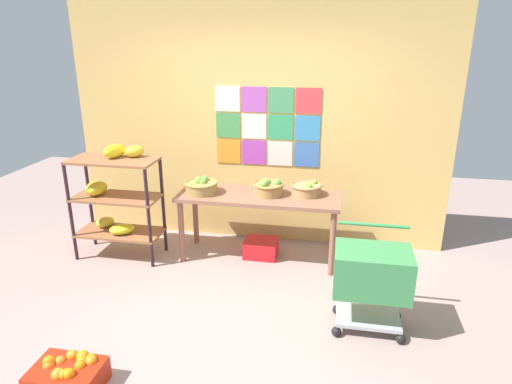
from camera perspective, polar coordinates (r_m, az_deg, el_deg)
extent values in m
plane|color=gray|center=(3.91, -5.04, -16.71)|extent=(9.60, 9.60, 0.00)
cube|color=#DCB160|center=(5.03, 0.11, 9.56)|extent=(4.25, 0.06, 2.90)
cube|color=silver|center=(5.03, -3.66, 11.84)|extent=(0.28, 0.01, 0.28)
cube|color=#AB4BAD|center=(4.97, -0.26, 11.78)|extent=(0.28, 0.01, 0.28)
cube|color=#42915C|center=(4.92, 3.22, 11.68)|extent=(0.28, 0.01, 0.28)
cube|color=#E33B40|center=(4.89, 6.75, 11.53)|extent=(0.28, 0.01, 0.28)
cube|color=#44924D|center=(5.08, -3.59, 8.50)|extent=(0.28, 0.01, 0.28)
cube|color=silver|center=(5.01, -0.25, 8.40)|extent=(0.28, 0.01, 0.28)
cube|color=#339760|center=(4.97, 3.16, 8.27)|extent=(0.28, 0.01, 0.28)
cube|color=#3683BE|center=(4.94, 6.61, 8.11)|extent=(0.28, 0.01, 0.28)
cube|color=orange|center=(5.14, -3.52, 5.24)|extent=(0.28, 0.01, 0.28)
cube|color=purple|center=(5.08, -0.25, 5.10)|extent=(0.28, 0.01, 0.28)
cube|color=silver|center=(5.03, 3.09, 4.94)|extent=(0.28, 0.01, 0.28)
cube|color=#3C6BB9|center=(5.00, 6.48, 4.76)|extent=(0.28, 0.01, 0.28)
cylinder|color=#2E1A22|center=(5.07, -22.68, -2.44)|extent=(0.04, 0.04, 1.10)
cylinder|color=#2E1A22|center=(4.66, -13.58, -3.31)|extent=(0.04, 0.04, 1.10)
cylinder|color=#2E1A22|center=(5.38, -20.51, -0.97)|extent=(0.04, 0.04, 1.10)
cylinder|color=#2E1A22|center=(4.99, -11.82, -1.66)|extent=(0.04, 0.04, 1.10)
cube|color=#945C3A|center=(5.11, -16.99, -4.95)|extent=(0.91, 0.42, 0.03)
ellipsoid|color=yellow|center=(5.02, -16.79, -4.56)|extent=(0.31, 0.28, 0.11)
ellipsoid|color=yellow|center=(5.25, -18.76, -3.67)|extent=(0.24, 0.25, 0.11)
cube|color=#945C3A|center=(4.96, -17.44, -0.66)|extent=(0.91, 0.42, 0.02)
ellipsoid|color=gold|center=(5.05, -19.68, 0.43)|extent=(0.20, 0.29, 0.14)
ellipsoid|color=gold|center=(5.13, -20.14, 0.53)|extent=(0.19, 0.30, 0.12)
cube|color=#945C3A|center=(4.85, -17.91, 3.87)|extent=(0.91, 0.42, 0.02)
ellipsoid|color=yellow|center=(4.86, -15.32, 5.06)|extent=(0.25, 0.25, 0.12)
ellipsoid|color=yellow|center=(4.88, -17.66, 5.02)|extent=(0.22, 0.29, 0.14)
cube|color=#905D46|center=(4.67, 0.37, -0.57)|extent=(1.70, 0.59, 0.04)
cylinder|color=#945A49|center=(4.79, -9.51, -5.04)|extent=(0.06, 0.06, 0.69)
cylinder|color=#8C5A47|center=(4.53, 9.76, -6.55)|extent=(0.06, 0.06, 0.69)
cylinder|color=#8F5D47|center=(5.20, -7.77, -2.95)|extent=(0.06, 0.06, 0.69)
cylinder|color=#8E5943|center=(4.96, 9.89, -4.21)|extent=(0.06, 0.06, 0.69)
cylinder|color=#AC8050|center=(4.67, 6.44, 0.26)|extent=(0.31, 0.31, 0.11)
torus|color=#A7794F|center=(4.66, 6.46, 0.88)|extent=(0.33, 0.33, 0.02)
sphere|color=#81BA33|center=(4.72, 7.52, 1.27)|extent=(0.05, 0.05, 0.05)
sphere|color=#71CD3B|center=(4.59, 6.90, 0.76)|extent=(0.05, 0.05, 0.05)
sphere|color=#82C52F|center=(4.65, 6.67, 0.96)|extent=(0.05, 0.05, 0.05)
cylinder|color=#9E7D43|center=(4.73, -7.00, 0.54)|extent=(0.33, 0.33, 0.11)
torus|color=olive|center=(4.72, -7.03, 1.19)|extent=(0.35, 0.35, 0.02)
sphere|color=#6FB13F|center=(4.70, -6.85, 1.23)|extent=(0.08, 0.08, 0.08)
sphere|color=#68C13D|center=(4.72, -7.35, 1.45)|extent=(0.09, 0.09, 0.09)
sphere|color=#6AC339|center=(4.79, -6.55, 1.69)|extent=(0.08, 0.08, 0.08)
sphere|color=#75BB43|center=(4.73, -6.77, 1.45)|extent=(0.07, 0.07, 0.07)
cylinder|color=#A47A45|center=(4.65, 1.58, 0.34)|extent=(0.31, 0.31, 0.12)
torus|color=#A37D3E|center=(4.63, 1.59, 1.02)|extent=(0.33, 0.33, 0.02)
sphere|color=#75C147|center=(4.64, 1.19, 1.19)|extent=(0.09, 0.09, 0.09)
sphere|color=#66AF47|center=(4.63, 2.77, 1.23)|extent=(0.08, 0.08, 0.08)
sphere|color=#7EB93E|center=(4.69, 1.48, 1.35)|extent=(0.07, 0.07, 0.07)
sphere|color=#7EBE46|center=(4.57, 0.98, 1.07)|extent=(0.09, 0.09, 0.09)
cube|color=red|center=(4.95, 0.64, -7.18)|extent=(0.36, 0.30, 0.18)
cube|color=#B7240F|center=(3.54, -23.02, -21.08)|extent=(0.47, 0.33, 0.17)
sphere|color=orange|center=(3.56, -25.01, -19.52)|extent=(0.08, 0.08, 0.08)
sphere|color=orange|center=(3.57, -22.50, -18.77)|extent=(0.08, 0.08, 0.08)
sphere|color=orange|center=(3.44, -24.02, -20.60)|extent=(0.09, 0.09, 0.09)
sphere|color=orange|center=(3.41, -22.90, -20.72)|extent=(0.08, 0.08, 0.08)
sphere|color=orange|center=(3.56, -24.99, -19.12)|extent=(0.09, 0.09, 0.09)
sphere|color=orange|center=(3.48, -20.36, -19.65)|extent=(0.08, 0.08, 0.08)
sphere|color=orange|center=(3.51, -21.31, -19.06)|extent=(0.09, 0.09, 0.09)
sphere|color=orange|center=(3.50, -20.40, -19.49)|extent=(0.08, 0.08, 0.08)
sphere|color=orange|center=(3.42, -23.45, -20.68)|extent=(0.07, 0.07, 0.07)
sphere|color=orange|center=(3.47, -21.62, -20.03)|extent=(0.08, 0.08, 0.08)
sphere|color=orange|center=(3.56, -23.81, -19.24)|extent=(0.08, 0.08, 0.08)
sphere|color=orange|center=(3.51, -21.30, -19.49)|extent=(0.09, 0.09, 0.09)
sphere|color=black|center=(3.83, 10.26, -17.18)|extent=(0.08, 0.08, 0.08)
sphere|color=black|center=(3.87, 18.04, -17.45)|extent=(0.08, 0.08, 0.08)
sphere|color=black|center=(4.08, 10.33, -14.60)|extent=(0.08, 0.08, 0.08)
sphere|color=black|center=(4.12, 17.54, -14.90)|extent=(0.08, 0.08, 0.08)
cube|color=#A5A8AD|center=(3.93, 14.13, -15.31)|extent=(0.52, 0.33, 0.03)
cube|color=#368549|center=(3.71, 14.67, -9.76)|extent=(0.60, 0.41, 0.36)
cylinder|color=#368549|center=(3.79, 14.85, -4.11)|extent=(0.57, 0.03, 0.03)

